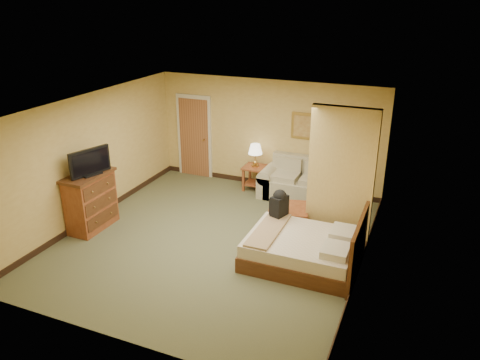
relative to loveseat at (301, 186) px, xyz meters
The scene contains 17 objects.
floor 2.77m from the loveseat, 110.67° to the right, with size 6.00×6.00×0.00m, color brown.
ceiling 3.59m from the loveseat, 110.67° to the right, with size 6.00×6.00×0.00m, color white.
back_wall 1.45m from the loveseat, 156.45° to the left, with size 5.50×0.02×2.60m, color tan.
left_wall 4.63m from the loveseat, 145.31° to the right, with size 0.02×6.00×2.60m, color tan.
right_wall 3.29m from the loveseat, 55.39° to the right, with size 0.02×6.00×2.60m, color tan.
partition 2.26m from the loveseat, 54.49° to the right, with size 1.20×0.15×2.60m, color tan.
door 3.04m from the loveseat, behind, with size 0.94×0.16×2.10m.
baseboard 1.08m from the loveseat, 156.94° to the left, with size 5.50×0.02×0.12m, color black.
loveseat is the anchor object (origin of this frame).
side_table 1.16m from the loveseat, behind, with size 0.53×0.53×0.59m.
table_lamp 1.35m from the loveseat, behind, with size 0.33×0.33×0.55m.
coffee_table 1.63m from the loveseat, 82.91° to the right, with size 0.93×0.93×0.49m.
wall_picture 1.36m from the loveseat, 90.00° to the left, with size 0.79×0.04×0.62m.
dresser 4.60m from the loveseat, 138.61° to the right, with size 0.57×1.08×1.16m.
tv 4.65m from the loveseat, 137.78° to the right, with size 0.32×0.83×0.52m.
bed 2.84m from the loveseat, 72.56° to the right, with size 1.92×1.59×1.03m.
backpack 2.18m from the loveseat, 85.35° to the right, with size 0.31×0.37×0.55m.
Camera 1 is at (3.50, -7.11, 4.42)m, focal length 35.00 mm.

